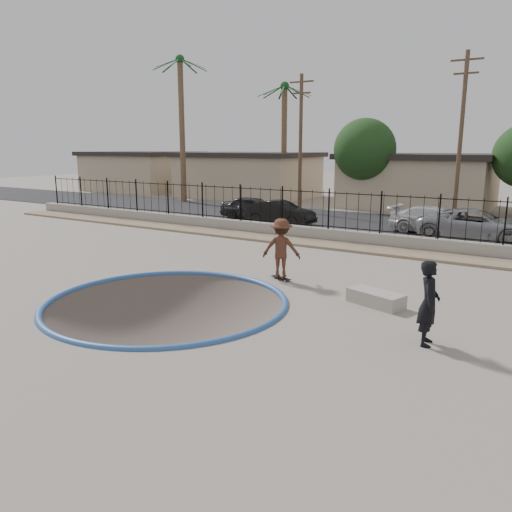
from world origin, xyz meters
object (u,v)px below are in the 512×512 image
at_px(skater, 281,251).
at_px(car_a, 253,208).
at_px(concrete_ledge, 376,298).
at_px(skateboard, 281,278).
at_px(car_c, 436,220).
at_px(car_d, 476,225).
at_px(car_b, 280,213).
at_px(videographer, 429,303).

bearing_deg(skater, car_a, -72.75).
relative_size(concrete_ledge, car_a, 0.39).
relative_size(skateboard, car_a, 0.21).
relative_size(car_c, car_d, 0.88).
distance_m(car_a, car_c, 10.70).
distance_m(car_b, car_c, 8.42).
bearing_deg(skateboard, concrete_ledge, 3.48).
bearing_deg(car_c, skater, 174.33).
bearing_deg(videographer, skateboard, 49.53).
distance_m(concrete_ledge, car_d, 12.04).
relative_size(concrete_ledge, car_d, 0.30).
xyz_separation_m(videographer, car_a, (-13.88, 14.59, -0.24)).
bearing_deg(car_b, car_d, -85.25).
bearing_deg(skater, concrete_ledge, 145.76).
relative_size(concrete_ledge, car_b, 0.39).
xyz_separation_m(skater, videographer, (5.56, -3.18, -0.01)).
bearing_deg(car_c, car_d, -109.71).
bearing_deg(concrete_ledge, car_c, 95.62).
xyz_separation_m(car_a, car_d, (12.74, -0.40, 0.04)).
distance_m(skater, car_b, 12.04).
distance_m(concrete_ledge, car_b, 14.95).
relative_size(skater, car_d, 0.37).
xyz_separation_m(videographer, car_d, (-1.15, 14.19, -0.20)).
distance_m(car_a, car_d, 12.75).
height_order(concrete_ledge, car_d, car_d).
bearing_deg(car_b, skater, -148.65).
bearing_deg(concrete_ledge, car_d, 86.28).
xyz_separation_m(videographer, car_b, (-11.49, 13.67, -0.27)).
xyz_separation_m(concrete_ledge, car_d, (0.78, 12.00, 0.58)).
distance_m(videographer, car_a, 20.14).
height_order(concrete_ledge, car_b, car_b).
xyz_separation_m(videographer, car_c, (-3.20, 15.15, -0.26)).
distance_m(skater, car_c, 12.20).
bearing_deg(skateboard, skater, 0.00).
distance_m(skateboard, car_d, 11.88).
height_order(car_b, car_d, car_d).
relative_size(videographer, car_c, 0.42).
distance_m(videographer, car_d, 14.23).
relative_size(videographer, car_d, 0.37).
height_order(skater, car_d, skater).
relative_size(car_b, car_d, 0.76).
height_order(skater, car_b, skater).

